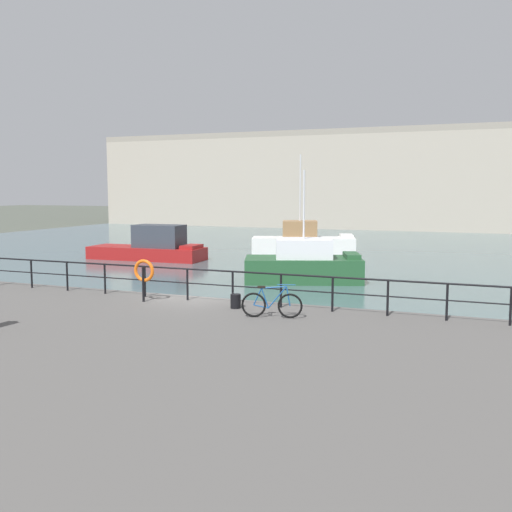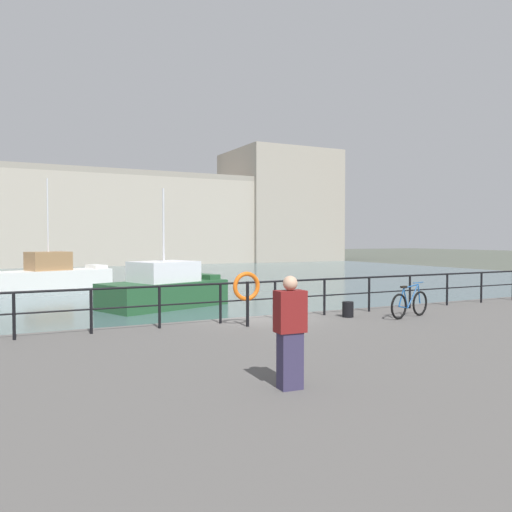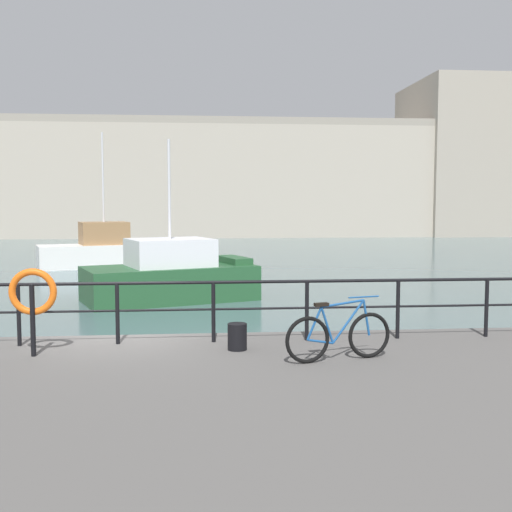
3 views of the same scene
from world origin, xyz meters
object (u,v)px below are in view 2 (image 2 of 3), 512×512
parked_bicycle (410,304)px  mooring_bollard (348,309)px  harbor_building (114,217)px  moored_red_daysailer (52,275)px  moored_green_narrowboat (164,289)px  life_ring_stand (247,288)px  standing_person (290,331)px

parked_bicycle → mooring_bollard: size_ratio=3.94×
harbor_building → moored_red_daysailer: (-10.81, -32.71, -5.27)m
harbor_building → parked_bicycle: harbor_building is taller
parked_bicycle → mooring_bollard: parked_bicycle is taller
parked_bicycle → moored_red_daysailer: bearing=91.5°
moored_red_daysailer → parked_bicycle: bearing=-92.7°
moored_red_daysailer → moored_green_narrowboat: moored_red_daysailer is taller
moored_green_narrowboat → parked_bicycle: moored_green_narrowboat is taller
life_ring_stand → moored_green_narrowboat: bearing=82.6°
harbor_building → life_ring_stand: (-8.56, -57.62, -4.09)m
moored_green_narrowboat → life_ring_stand: bearing=-117.6°
standing_person → parked_bicycle: bearing=-52.0°
life_ring_stand → standing_person: standing_person is taller
harbor_building → moored_green_narrowboat: bearing=-98.7°
parked_bicycle → life_ring_stand: size_ratio=1.24×
harbor_building → moored_green_narrowboat: size_ratio=12.12×
mooring_bollard → life_ring_stand: size_ratio=0.31×
moored_green_narrowboat → mooring_bollard: 12.53m
moored_green_narrowboat → harbor_building: bearing=61.1°
moored_red_daysailer → parked_bicycle: size_ratio=4.52×
moored_green_narrowboat → moored_red_daysailer: bearing=87.2°
mooring_bollard → moored_red_daysailer: bearing=102.5°
mooring_bollard → moored_green_narrowboat: bearing=97.5°
moored_green_narrowboat → mooring_bollard: size_ratio=14.85×
mooring_bollard → standing_person: bearing=-133.5°
harbor_building → mooring_bollard: size_ratio=180.04×
harbor_building → parked_bicycle: size_ratio=45.70×
moored_red_daysailer → standing_person: moored_red_daysailer is taller
life_ring_stand → standing_person: (-1.84, -5.27, -0.11)m
standing_person → life_ring_stand: bearing=-15.5°
moored_red_daysailer → mooring_bollard: moored_red_daysailer is taller
moored_red_daysailer → life_ring_stand: bearing=-102.8°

